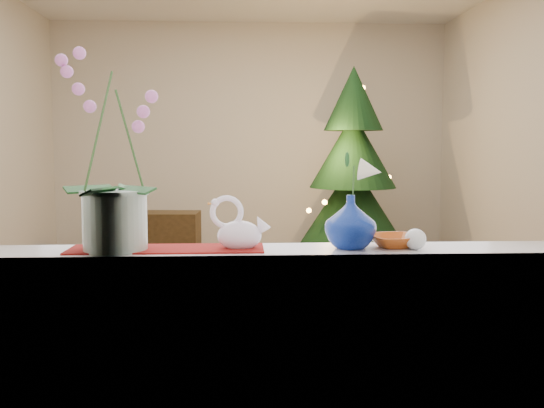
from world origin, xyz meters
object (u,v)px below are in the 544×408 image
(orchid_pot, at_px, (113,150))
(paperweight, at_px, (415,239))
(xmas_tree, at_px, (353,171))
(swan, at_px, (239,224))
(amber_dish, at_px, (394,242))
(blue_vase, at_px, (351,218))
(side_table, at_px, (158,243))

(orchid_pot, distance_m, paperweight, 1.12)
(paperweight, relative_size, xmas_tree, 0.04)
(paperweight, bearing_deg, swan, 176.23)
(amber_dish, bearing_deg, xmas_tree, 81.79)
(orchid_pot, xyz_separation_m, blue_vase, (0.85, 0.01, -0.25))
(orchid_pot, height_order, swan, orchid_pot)
(orchid_pot, relative_size, side_table, 0.86)
(xmas_tree, distance_m, side_table, 2.11)
(swan, height_order, blue_vase, blue_vase)
(swan, distance_m, xmas_tree, 4.03)
(blue_vase, bearing_deg, orchid_pot, -179.36)
(xmas_tree, height_order, side_table, xmas_tree)
(paperweight, distance_m, amber_dish, 0.09)
(paperweight, bearing_deg, amber_dish, 135.43)
(swan, distance_m, blue_vase, 0.41)
(swan, bearing_deg, amber_dish, 11.93)
(orchid_pot, bearing_deg, side_table, 95.77)
(swan, distance_m, paperweight, 0.64)
(paperweight, height_order, xmas_tree, xmas_tree)
(blue_vase, bearing_deg, side_table, 107.38)
(orchid_pot, bearing_deg, amber_dish, 1.58)
(side_table, bearing_deg, orchid_pot, -80.30)
(blue_vase, bearing_deg, swan, -179.88)
(orchid_pot, bearing_deg, swan, 1.12)
(blue_vase, height_order, paperweight, blue_vase)
(swan, bearing_deg, blue_vase, 10.12)
(amber_dish, bearing_deg, paperweight, -44.57)
(paperweight, relative_size, amber_dish, 0.48)
(paperweight, height_order, amber_dish, paperweight)
(swan, relative_size, xmas_tree, 0.10)
(paperweight, xyz_separation_m, side_table, (-1.48, 4.04, -0.65))
(blue_vase, relative_size, xmas_tree, 0.11)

